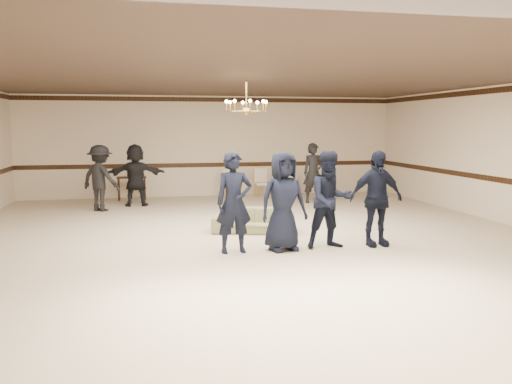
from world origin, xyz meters
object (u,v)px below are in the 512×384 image
(console_table, at_px, (132,188))
(boy_b, at_px, (283,201))
(boy_c, at_px, (331,200))
(banquet_chair_right, at_px, (292,182))
(adult_mid, at_px, (136,175))
(boy_a, at_px, (234,203))
(boy_d, at_px, (376,198))
(adult_right, at_px, (314,173))
(settee, at_px, (254,220))
(banquet_chair_mid, at_px, (262,183))
(banquet_chair_left, at_px, (230,184))
(adult_left, at_px, (100,178))
(chandelier, at_px, (246,96))

(console_table, bearing_deg, boy_b, -69.36)
(boy_c, distance_m, banquet_chair_right, 7.12)
(boy_b, xyz_separation_m, adult_mid, (-2.71, 6.00, -0.02))
(boy_a, height_order, boy_d, same)
(boy_c, bearing_deg, boy_d, -2.62)
(banquet_chair_right, bearing_deg, adult_right, -81.97)
(boy_d, distance_m, banquet_chair_right, 7.02)
(settee, bearing_deg, banquet_chair_mid, 91.46)
(adult_right, bearing_deg, console_table, 162.87)
(adult_right, distance_m, banquet_chair_left, 2.68)
(boy_b, relative_size, settee, 1.03)
(boy_c, xyz_separation_m, adult_mid, (-3.61, 6.00, -0.02))
(banquet_chair_mid, bearing_deg, boy_d, -85.67)
(boy_d, distance_m, console_table, 8.60)
(adult_left, distance_m, banquet_chair_left, 4.14)
(chandelier, height_order, adult_right, chandelier)
(settee, relative_size, adult_right, 1.00)
(settee, bearing_deg, boy_b, -67.96)
(adult_mid, distance_m, console_table, 1.31)
(boy_d, relative_size, banquet_chair_left, 1.96)
(adult_right, bearing_deg, boy_b, -113.27)
(boy_b, height_order, banquet_chair_right, boy_b)
(banquet_chair_mid, relative_size, console_table, 1.06)
(banquet_chair_left, bearing_deg, boy_d, -72.73)
(banquet_chair_mid, bearing_deg, adult_mid, -166.52)
(adult_mid, xyz_separation_m, banquet_chair_left, (2.85, 1.00, -0.42))
(boy_a, distance_m, console_table, 7.48)
(chandelier, relative_size, adult_mid, 0.54)
(boy_d, xyz_separation_m, banquet_chair_left, (-1.66, 7.00, -0.44))
(boy_d, bearing_deg, boy_b, 176.90)
(settee, distance_m, adult_mid, 5.02)
(boy_a, distance_m, banquet_chair_left, 7.09)
(adult_left, relative_size, banquet_chair_mid, 1.91)
(chandelier, relative_size, banquet_chair_mid, 1.03)
(boy_c, relative_size, banquet_chair_mid, 1.96)
(adult_left, height_order, adult_right, same)
(boy_a, bearing_deg, adult_right, 54.47)
(banquet_chair_mid, relative_size, banquet_chair_right, 1.00)
(adult_mid, distance_m, adult_right, 5.12)
(boy_d, height_order, banquet_chair_mid, boy_d)
(boy_a, height_order, adult_right, boy_a)
(boy_a, height_order, console_table, boy_a)
(adult_left, xyz_separation_m, banquet_chair_mid, (4.75, 1.70, -0.42))
(boy_b, bearing_deg, adult_mid, 104.52)
(console_table, bearing_deg, banquet_chair_mid, -3.91)
(chandelier, height_order, adult_mid, chandelier)
(boy_a, relative_size, settee, 1.03)
(chandelier, height_order, banquet_chair_mid, chandelier)
(adult_left, bearing_deg, console_table, -75.16)
(boy_c, distance_m, adult_right, 5.79)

